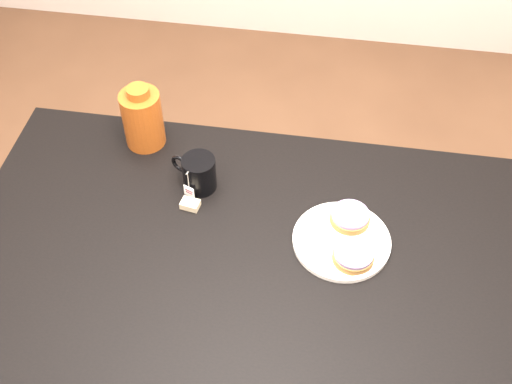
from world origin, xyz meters
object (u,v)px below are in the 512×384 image
at_px(plate, 342,240).
at_px(mug, 199,173).
at_px(table, 252,287).
at_px(bagel_front, 353,255).
at_px(teabag_pouch, 190,204).
at_px(bagel_back, 350,217).
at_px(bagel_package, 143,118).

xyz_separation_m(plate, mug, (-0.37, 0.12, 0.04)).
xyz_separation_m(table, mug, (-0.17, 0.23, 0.13)).
distance_m(plate, mug, 0.39).
bearing_deg(bagel_front, teabag_pouch, 165.52).
xyz_separation_m(bagel_back, mug, (-0.38, 0.06, 0.02)).
distance_m(table, mug, 0.31).
xyz_separation_m(bagel_front, bagel_package, (-0.58, 0.31, 0.06)).
relative_size(table, teabag_pouch, 31.11).
height_order(table, teabag_pouch, teabag_pouch).
distance_m(plate, bagel_front, 0.06).
xyz_separation_m(bagel_back, bagel_front, (0.01, -0.11, 0.00)).
xyz_separation_m(mug, bagel_package, (-0.18, 0.14, 0.04)).
distance_m(bagel_back, mug, 0.39).
relative_size(plate, bagel_front, 2.05).
xyz_separation_m(mug, teabag_pouch, (-0.01, -0.07, -0.04)).
bearing_deg(bagel_package, bagel_back, -19.85).
xyz_separation_m(bagel_back, teabag_pouch, (-0.39, -0.01, -0.02)).
relative_size(table, plate, 6.06).
height_order(table, mug, mug).
distance_m(plate, teabag_pouch, 0.38).
relative_size(bagel_back, bagel_package, 0.60).
relative_size(plate, teabag_pouch, 5.13).
bearing_deg(table, plate, 27.69).
bearing_deg(mug, bagel_front, -2.37).
height_order(bagel_back, bagel_package, bagel_package).
relative_size(mug, teabag_pouch, 2.98).
bearing_deg(mug, bagel_back, 12.00).
bearing_deg(plate, bagel_back, 76.51).
xyz_separation_m(table, plate, (0.20, 0.10, 0.09)).
bearing_deg(teabag_pouch, bagel_front, -14.48).
bearing_deg(bagel_back, table, -142.34).
distance_m(bagel_back, bagel_package, 0.60).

